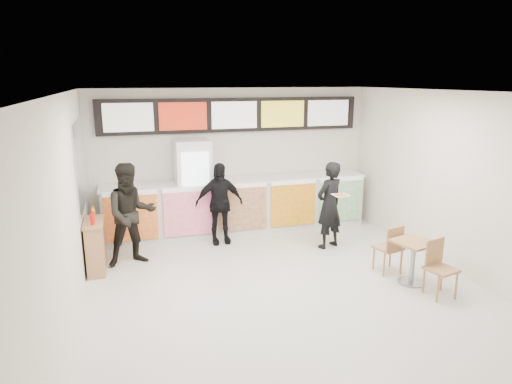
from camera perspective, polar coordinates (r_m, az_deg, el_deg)
name	(u,v)px	position (r m, az deg, el deg)	size (l,w,h in m)	color
floor	(290,295)	(7.09, 4.25, -12.72)	(7.00, 7.00, 0.00)	beige
ceiling	(294,92)	(6.34, 4.74, 12.31)	(7.00, 7.00, 0.00)	white
wall_back	(233,159)	(9.82, -2.86, 4.11)	(6.00, 6.00, 0.00)	silver
wall_left	(67,217)	(6.18, -22.52, -2.90)	(7.00, 7.00, 0.00)	silver
wall_right	(465,186)	(8.10, 24.70, 0.72)	(7.00, 7.00, 0.00)	silver
service_counter	(238,206)	(9.64, -2.21, -1.72)	(5.56, 0.77, 1.14)	silver
menu_board	(234,115)	(9.62, -2.80, 9.61)	(5.50, 0.14, 0.70)	black
drinks_fridge	(194,189)	(9.37, -7.81, 0.40)	(0.70, 0.67, 2.00)	white
mirror_panel	(81,163)	(8.50, -21.07, 3.36)	(0.01, 2.00, 1.50)	#B2B7BF
customer_main	(329,205)	(8.79, 9.15, -1.64)	(0.61, 0.40, 1.68)	black
customer_left	(131,214)	(8.18, -15.36, -2.72)	(0.88, 0.68, 1.80)	black
customer_mid	(219,203)	(8.95, -4.64, -1.43)	(0.95, 0.39, 1.62)	black
pizza_slice	(341,195)	(8.32, 10.57, -0.33)	(0.36, 0.36, 0.02)	beige
cafe_table	(413,254)	(7.67, 19.07, -7.34)	(0.74, 1.50, 0.84)	tan
condiment_ledge	(96,246)	(8.18, -19.42, -6.34)	(0.32, 0.79, 1.06)	tan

